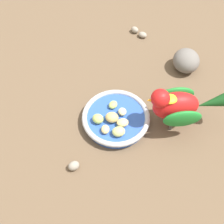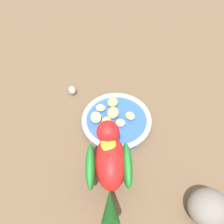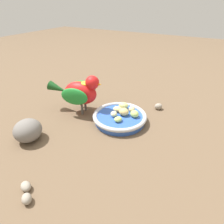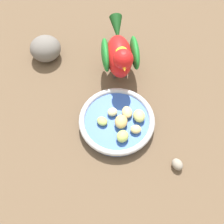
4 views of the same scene
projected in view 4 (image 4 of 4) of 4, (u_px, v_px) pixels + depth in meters
name	position (u px, v px, depth m)	size (l,w,h in m)	color
ground_plane	(112.00, 124.00, 0.77)	(4.00, 4.00, 0.00)	brown
feeding_bowl	(117.00, 120.00, 0.75)	(0.19, 0.19, 0.03)	#2D56B7
apple_piece_0	(121.00, 122.00, 0.73)	(0.04, 0.03, 0.03)	tan
apple_piece_1	(127.00, 112.00, 0.74)	(0.03, 0.03, 0.02)	#E5C67F
apple_piece_2	(102.00, 121.00, 0.73)	(0.03, 0.02, 0.02)	#B2CC66
apple_piece_3	(111.00, 112.00, 0.75)	(0.03, 0.02, 0.02)	beige
apple_piece_4	(136.00, 129.00, 0.72)	(0.03, 0.02, 0.02)	#E5C67F
apple_piece_5	(139.00, 116.00, 0.74)	(0.04, 0.03, 0.02)	#C6D17A
apple_piece_6	(123.00, 136.00, 0.71)	(0.03, 0.03, 0.02)	#B2CC66
parrot	(120.00, 54.00, 0.77)	(0.22, 0.12, 0.15)	#59544C
rock_large	(45.00, 49.00, 0.85)	(0.09, 0.08, 0.07)	slate
pebble_2	(177.00, 164.00, 0.70)	(0.03, 0.02, 0.03)	gray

